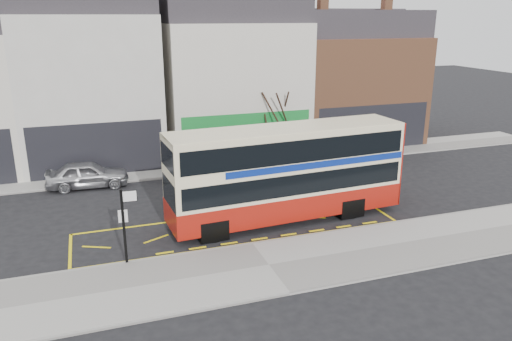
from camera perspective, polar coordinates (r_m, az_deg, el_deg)
name	(u,v)px	position (r m, az deg, el deg)	size (l,w,h in m)	color
ground	(250,243)	(20.79, -0.74, -8.24)	(120.00, 120.00, 0.00)	black
pavement	(269,266)	(18.82, 1.48, -10.89)	(40.00, 4.00, 0.15)	#9D9A94
kerb	(252,245)	(20.43, -0.41, -8.48)	(40.00, 0.15, 0.15)	gray
far_pavement	(194,167)	(30.72, -7.15, 0.37)	(50.00, 3.00, 0.15)	#9D9A94
road_markings	(238,228)	(22.17, -2.04, -6.53)	(14.00, 3.40, 0.01)	yellow
terrace_left	(89,77)	(33.02, -18.51, 10.12)	(8.00, 8.01, 11.80)	beige
terrace_green_shop	(229,75)	(34.33, -3.07, 10.80)	(9.00, 8.01, 11.30)	beige
terrace_right	(347,78)	(37.83, 10.39, 10.39)	(9.00, 8.01, 10.30)	#985D3C
double_decker_bus	(287,172)	(22.38, 3.61, -0.15)	(10.89, 3.13, 4.30)	beige
bus_stop_post	(125,219)	(18.84, -14.75, -5.35)	(0.72, 0.13, 2.89)	black
car_silver	(87,174)	(28.47, -18.71, -0.43)	(1.72, 4.29, 1.46)	#AAAAAF
car_grey	(203,162)	(29.43, -6.05, 0.96)	(1.53, 4.38, 1.44)	#44454D
car_white	(306,152)	(31.50, 5.77, 2.07)	(2.02, 4.98, 1.44)	silver
street_tree_right	(274,100)	(31.44, 2.10, 8.07)	(2.66, 2.66, 5.74)	#301D15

